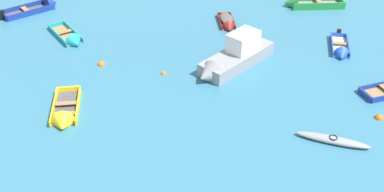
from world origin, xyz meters
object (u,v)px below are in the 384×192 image
object	(u,v)px
rowboat_blue_back_row_right	(341,51)
kayak_grey_back_row_left	(333,140)
rowboat_turquoise_cluster_inner	(72,40)
mooring_buoy_near_foreground	(163,74)
rowboat_maroon_outer_right	(227,23)
rowboat_deep_blue_far_right	(41,7)
mooring_buoy_between_boats_right	(379,118)
rowboat_green_near_left	(302,4)
rowboat_yellow_outer_left	(64,118)
motor_launch_grey_far_back	(233,58)
mooring_buoy_outer_edge	(101,65)

from	to	relation	value
rowboat_blue_back_row_right	kayak_grey_back_row_left	bearing A→B (deg)	-102.41
rowboat_turquoise_cluster_inner	mooring_buoy_near_foreground	bearing A→B (deg)	-28.41
rowboat_maroon_outer_right	rowboat_blue_back_row_right	bearing A→B (deg)	-25.44
rowboat_blue_back_row_right	rowboat_deep_blue_far_right	bearing A→B (deg)	166.16
mooring_buoy_near_foreground	mooring_buoy_between_boats_right	bearing A→B (deg)	-16.74
rowboat_green_near_left	rowboat_deep_blue_far_right	distance (m)	20.34
rowboat_yellow_outer_left	motor_launch_grey_far_back	bearing A→B (deg)	35.48
kayak_grey_back_row_left	mooring_buoy_outer_edge	xyz separation A→B (m)	(-13.15, 6.58, -0.17)
rowboat_deep_blue_far_right	rowboat_maroon_outer_right	bearing A→B (deg)	-7.32
rowboat_green_near_left	rowboat_turquoise_cluster_inner	world-z (taller)	rowboat_green_near_left
motor_launch_grey_far_back	rowboat_deep_blue_far_right	bearing A→B (deg)	152.79
rowboat_turquoise_cluster_inner	rowboat_blue_back_row_right	xyz separation A→B (m)	(17.92, -0.21, -0.00)
kayak_grey_back_row_left	mooring_buoy_between_boats_right	world-z (taller)	kayak_grey_back_row_left
mooring_buoy_near_foreground	rowboat_green_near_left	bearing A→B (deg)	48.82
mooring_buoy_near_foreground	mooring_buoy_outer_edge	world-z (taller)	mooring_buoy_outer_edge
rowboat_maroon_outer_right	motor_launch_grey_far_back	xyz separation A→B (m)	(0.43, -5.79, 0.42)
rowboat_yellow_outer_left	rowboat_blue_back_row_right	xyz separation A→B (m)	(15.75, 8.50, -0.01)
motor_launch_grey_far_back	mooring_buoy_near_foreground	size ratio (longest dim) A/B	17.49
mooring_buoy_near_foreground	mooring_buoy_between_boats_right	xyz separation A→B (m)	(11.93, -3.59, 0.00)
rowboat_green_near_left	mooring_buoy_near_foreground	size ratio (longest dim) A/B	14.50
rowboat_yellow_outer_left	motor_launch_grey_far_back	world-z (taller)	motor_launch_grey_far_back
rowboat_turquoise_cluster_inner	rowboat_deep_blue_far_right	bearing A→B (deg)	127.36
mooring_buoy_outer_edge	mooring_buoy_between_boats_right	size ratio (longest dim) A/B	1.04
rowboat_maroon_outer_right	mooring_buoy_between_boats_right	xyz separation A→B (m)	(8.18, -10.55, -0.23)
rowboat_deep_blue_far_right	mooring_buoy_outer_edge	bearing A→B (deg)	-50.32
rowboat_turquoise_cluster_inner	kayak_grey_back_row_left	bearing A→B (deg)	-30.78
rowboat_maroon_outer_right	mooring_buoy_between_boats_right	distance (m)	13.35
mooring_buoy_near_foreground	rowboat_blue_back_row_right	bearing A→B (deg)	17.11
kayak_grey_back_row_left	mooring_buoy_between_boats_right	size ratio (longest dim) A/B	7.92
rowboat_maroon_outer_right	rowboat_deep_blue_far_right	distance (m)	14.57
rowboat_yellow_outer_left	rowboat_deep_blue_far_right	xyz separation A→B (m)	(-6.12, 13.89, 0.04)
rowboat_deep_blue_far_right	mooring_buoy_between_boats_right	distance (m)	25.80
rowboat_deep_blue_far_right	rowboat_turquoise_cluster_inner	bearing A→B (deg)	-52.64
rowboat_yellow_outer_left	rowboat_turquoise_cluster_inner	xyz separation A→B (m)	(-2.17, 8.72, -0.01)
motor_launch_grey_far_back	mooring_buoy_between_boats_right	world-z (taller)	motor_launch_grey_far_back
rowboat_yellow_outer_left	mooring_buoy_outer_edge	size ratio (longest dim) A/B	8.28
kayak_grey_back_row_left	mooring_buoy_near_foreground	world-z (taller)	kayak_grey_back_row_left
rowboat_deep_blue_far_right	mooring_buoy_near_foreground	bearing A→B (deg)	-39.51
rowboat_green_near_left	rowboat_yellow_outer_left	xyz separation A→B (m)	(-14.12, -15.97, -0.08)
rowboat_green_near_left	kayak_grey_back_row_left	size ratio (longest dim) A/B	1.31
rowboat_green_near_left	rowboat_yellow_outer_left	size ratio (longest dim) A/B	1.21
rowboat_yellow_outer_left	rowboat_turquoise_cluster_inner	world-z (taller)	rowboat_yellow_outer_left
mooring_buoy_near_foreground	mooring_buoy_between_boats_right	world-z (taller)	mooring_buoy_between_boats_right
rowboat_turquoise_cluster_inner	rowboat_blue_back_row_right	size ratio (longest dim) A/B	1.02
mooring_buoy_between_boats_right	rowboat_maroon_outer_right	bearing A→B (deg)	127.77
rowboat_yellow_outer_left	rowboat_maroon_outer_right	bearing A→B (deg)	55.31
mooring_buoy_outer_edge	rowboat_yellow_outer_left	bearing A→B (deg)	-95.53
rowboat_yellow_outer_left	mooring_buoy_near_foreground	world-z (taller)	rowboat_yellow_outer_left
kayak_grey_back_row_left	rowboat_deep_blue_far_right	world-z (taller)	rowboat_deep_blue_far_right
mooring_buoy_near_foreground	kayak_grey_back_row_left	bearing A→B (deg)	-32.47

